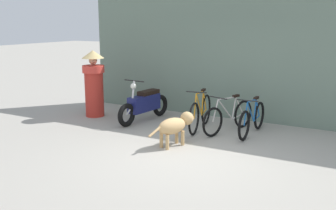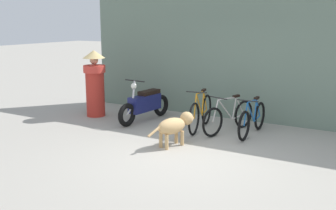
{
  "view_description": "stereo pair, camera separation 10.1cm",
  "coord_description": "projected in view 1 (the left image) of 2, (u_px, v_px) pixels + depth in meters",
  "views": [
    {
      "loc": [
        2.93,
        -6.1,
        2.41
      ],
      "look_at": [
        -1.03,
        1.02,
        0.65
      ],
      "focal_mm": 42.0,
      "sensor_mm": 36.0,
      "label": 1
    },
    {
      "loc": [
        3.02,
        -6.05,
        2.41
      ],
      "look_at": [
        -1.03,
        1.02,
        0.65
      ],
      "focal_mm": 42.0,
      "sensor_mm": 36.0,
      "label": 2
    }
  ],
  "objects": [
    {
      "name": "ground_plane",
      "position": [
        190.0,
        156.0,
        7.11
      ],
      "size": [
        60.0,
        60.0,
        0.0
      ],
      "primitive_type": "plane",
      "color": "#9E998E"
    },
    {
      "name": "shop_wall_back",
      "position": [
        248.0,
        58.0,
        9.45
      ],
      "size": [
        8.84,
        0.2,
        3.06
      ],
      "color": "slate",
      "rests_on": "ground"
    },
    {
      "name": "bicycle_0",
      "position": [
        200.0,
        113.0,
        8.81
      ],
      "size": [
        0.46,
        1.67,
        0.92
      ],
      "rotation": [
        0.0,
        0.0,
        -1.43
      ],
      "color": "black",
      "rests_on": "ground"
    },
    {
      "name": "bicycle_1",
      "position": [
        229.0,
        117.0,
        8.61
      ],
      "size": [
        0.61,
        1.64,
        0.83
      ],
      "rotation": [
        0.0,
        0.0,
        -1.87
      ],
      "color": "black",
      "rests_on": "ground"
    },
    {
      "name": "bicycle_2",
      "position": [
        252.0,
        119.0,
        8.41
      ],
      "size": [
        0.46,
        1.63,
        0.82
      ],
      "rotation": [
        0.0,
        0.0,
        -1.59
      ],
      "color": "black",
      "rests_on": "ground"
    },
    {
      "name": "motorcycle",
      "position": [
        144.0,
        104.0,
        9.53
      ],
      "size": [
        0.58,
        1.85,
        1.05
      ],
      "rotation": [
        0.0,
        0.0,
        -1.69
      ],
      "color": "black",
      "rests_on": "ground"
    },
    {
      "name": "stray_dog",
      "position": [
        176.0,
        125.0,
        7.65
      ],
      "size": [
        0.56,
        1.14,
        0.63
      ],
      "rotation": [
        0.0,
        0.0,
        1.24
      ],
      "color": "tan",
      "rests_on": "ground"
    },
    {
      "name": "person_in_robes",
      "position": [
        94.0,
        82.0,
        9.93
      ],
      "size": [
        0.56,
        0.56,
        1.68
      ],
      "rotation": [
        0.0,
        0.0,
        3.15
      ],
      "color": "#B72D23",
      "rests_on": "ground"
    }
  ]
}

